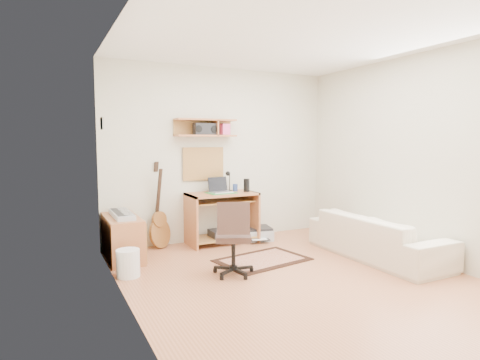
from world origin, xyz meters
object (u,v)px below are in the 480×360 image
cabinet (122,238)px  sofa (377,229)px  desk (222,218)px  task_chair (233,237)px  printer (255,234)px

cabinet → sofa: bearing=-25.3°
desk → task_chair: task_chair is taller
task_chair → printer: (0.99, 1.30, -0.35)m
cabinet → task_chair: bearing=-49.2°
cabinet → printer: size_ratio=1.83×
desk → cabinet: desk is taller
desk → sofa: 2.17m
task_chair → cabinet: bearing=155.6°
desk → printer: bearing=-4.8°
cabinet → desk: bearing=6.8°
task_chair → sofa: task_chair is taller
printer → sofa: (0.96, -1.53, 0.29)m
desk → cabinet: (-1.47, -0.18, -0.10)m
printer → sofa: 1.83m
task_chair → cabinet: size_ratio=0.96×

